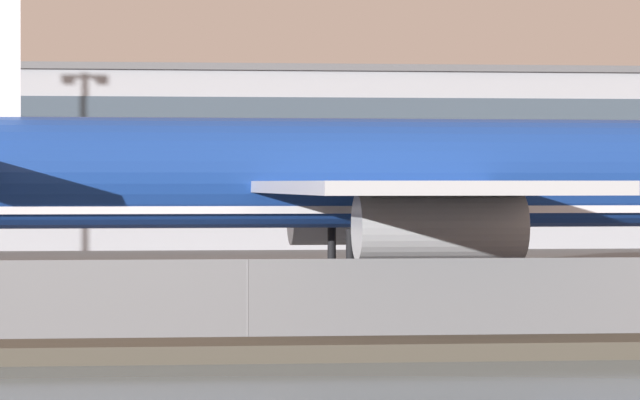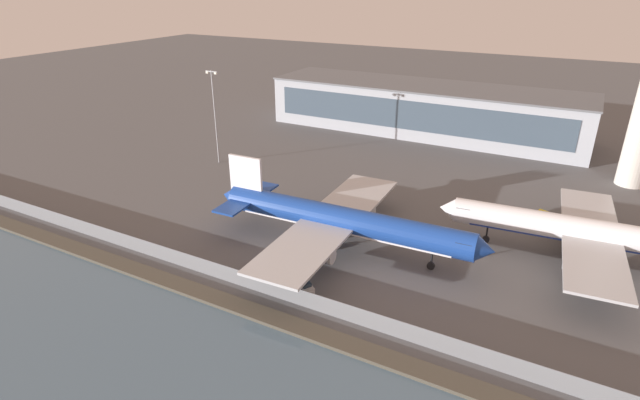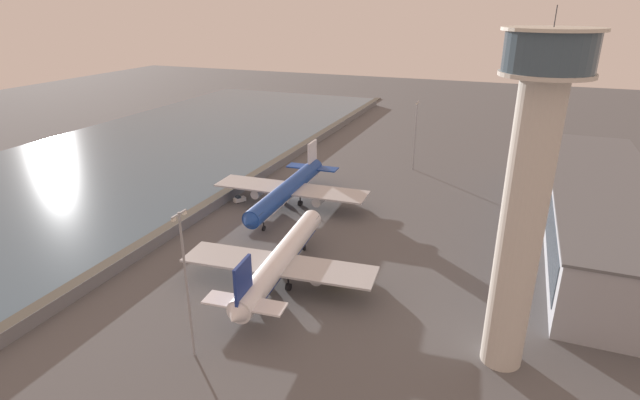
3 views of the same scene
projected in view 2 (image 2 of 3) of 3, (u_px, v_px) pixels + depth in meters
name	position (u px, v px, depth m)	size (l,w,h in m)	color
ground_plane	(299.00, 240.00, 85.83)	(500.00, 500.00, 0.00)	#565659
shoreline_seawall	(224.00, 301.00, 69.26)	(320.00, 3.00, 0.50)	#474238
perimeter_fence	(243.00, 279.00, 72.45)	(280.00, 0.10, 2.60)	slate
cargo_jet_blue	(339.00, 220.00, 81.44)	(47.73, 41.05, 13.41)	#193D93
passenger_jet_white	(583.00, 232.00, 78.02)	(43.48, 37.33, 12.96)	white
baggage_tug	(305.00, 288.00, 71.26)	(3.56, 3.07, 1.80)	white
ops_van	(549.00, 220.00, 90.09)	(5.61, 3.89, 2.48)	yellow
terminal_building	(425.00, 109.00, 143.04)	(88.67, 22.27, 13.60)	#9EA3AD
apron_light_mast_apron_west	(215.00, 113.00, 116.75)	(3.20, 0.40, 22.07)	#93969B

